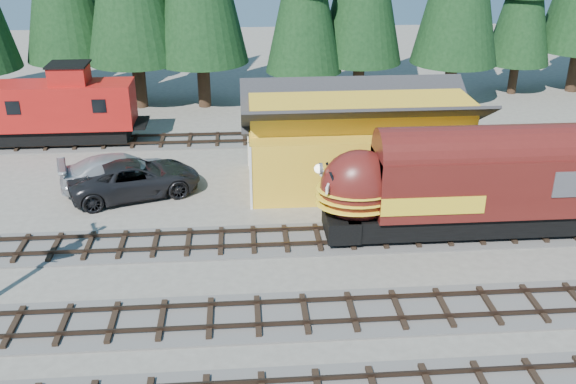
{
  "coord_description": "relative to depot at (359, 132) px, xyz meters",
  "views": [
    {
      "loc": [
        -6.39,
        -22.15,
        14.4
      ],
      "look_at": [
        -4.39,
        4.0,
        2.5
      ],
      "focal_mm": 40.0,
      "sensor_mm": 36.0,
      "label": 1
    }
  ],
  "objects": [
    {
      "name": "depot",
      "position": [
        0.0,
        0.0,
        0.0
      ],
      "size": [
        12.8,
        7.0,
        5.3
      ],
      "color": "orange",
      "rests_on": "ground"
    },
    {
      "name": "caboose",
      "position": [
        -17.84,
        7.5,
        -0.52
      ],
      "size": [
        9.37,
        2.72,
        4.87
      ],
      "color": "black",
      "rests_on": "ground"
    },
    {
      "name": "locomotive",
      "position": [
        4.06,
        -6.5,
        -0.57
      ],
      "size": [
        14.89,
        2.96,
        4.05
      ],
      "color": "black",
      "rests_on": "ground"
    },
    {
      "name": "ground",
      "position": [
        0.0,
        -10.5,
        -2.96
      ],
      "size": [
        120.0,
        120.0,
        0.0
      ],
      "primitive_type": "plane",
      "color": "#6B665B",
      "rests_on": "ground"
    },
    {
      "name": "track_spur",
      "position": [
        -10.0,
        7.5,
        -2.9
      ],
      "size": [
        32.0,
        3.2,
        0.33
      ],
      "color": "#4C4947",
      "rests_on": "ground"
    },
    {
      "name": "pickup_truck_a",
      "position": [
        -12.14,
        -0.73,
        -2.01
      ],
      "size": [
        7.53,
        5.15,
        1.91
      ],
      "primitive_type": "imported",
      "rotation": [
        0.0,
        0.0,
        1.88
      ],
      "color": "black",
      "rests_on": "ground"
    },
    {
      "name": "pickup_truck_b",
      "position": [
        -13.0,
        0.25,
        -2.02
      ],
      "size": [
        6.95,
        4.24,
        1.88
      ],
      "primitive_type": "imported",
      "rotation": [
        0.0,
        0.0,
        1.84
      ],
      "color": "#AAACB1",
      "rests_on": "ground"
    }
  ]
}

